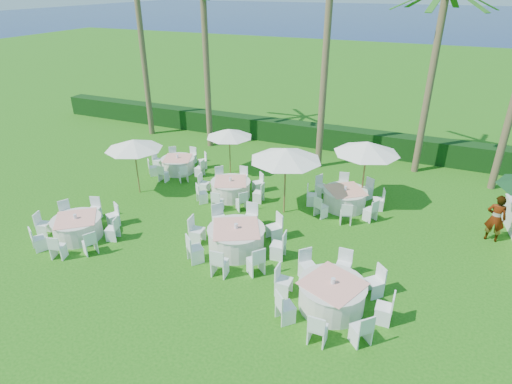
{
  "coord_description": "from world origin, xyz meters",
  "views": [
    {
      "loc": [
        6.34,
        -10.41,
        8.44
      ],
      "look_at": [
        0.68,
        2.8,
        1.3
      ],
      "focal_mm": 30.0,
      "sensor_mm": 36.0,
      "label": 1
    }
  ],
  "objects_px": {
    "banquet_table_d": "(178,164)",
    "banquet_table_f": "(345,198)",
    "staff_person": "(496,218)",
    "umbrella_c": "(229,133)",
    "banquet_table_c": "(332,295)",
    "umbrella_b": "(286,154)",
    "banquet_table_a": "(77,227)",
    "umbrella_d": "(367,147)",
    "banquet_table_b": "(236,238)",
    "umbrella_a": "(134,144)",
    "banquet_table_e": "(231,188)"
  },
  "relations": [
    {
      "from": "umbrella_c",
      "to": "banquet_table_c",
      "type": "bearing_deg",
      "value": -47.28
    },
    {
      "from": "banquet_table_f",
      "to": "banquet_table_d",
      "type": "bearing_deg",
      "value": 177.04
    },
    {
      "from": "banquet_table_a",
      "to": "umbrella_d",
      "type": "distance_m",
      "value": 11.35
    },
    {
      "from": "umbrella_a",
      "to": "umbrella_d",
      "type": "relative_size",
      "value": 0.89
    },
    {
      "from": "banquet_table_c",
      "to": "umbrella_a",
      "type": "xyz_separation_m",
      "value": [
        -9.64,
        3.95,
        1.8
      ]
    },
    {
      "from": "umbrella_c",
      "to": "banquet_table_a",
      "type": "bearing_deg",
      "value": -108.69
    },
    {
      "from": "banquet_table_b",
      "to": "umbrella_d",
      "type": "relative_size",
      "value": 1.25
    },
    {
      "from": "banquet_table_b",
      "to": "banquet_table_d",
      "type": "distance_m",
      "value": 7.47
    },
    {
      "from": "umbrella_a",
      "to": "staff_person",
      "type": "xyz_separation_m",
      "value": [
        14.06,
        1.82,
        -1.35
      ]
    },
    {
      "from": "banquet_table_a",
      "to": "banquet_table_e",
      "type": "height_order",
      "value": "banquet_table_a"
    },
    {
      "from": "umbrella_b",
      "to": "staff_person",
      "type": "relative_size",
      "value": 1.56
    },
    {
      "from": "umbrella_c",
      "to": "umbrella_d",
      "type": "bearing_deg",
      "value": -7.23
    },
    {
      "from": "staff_person",
      "to": "umbrella_b",
      "type": "bearing_deg",
      "value": 12.82
    },
    {
      "from": "banquet_table_e",
      "to": "banquet_table_f",
      "type": "distance_m",
      "value": 4.83
    },
    {
      "from": "banquet_table_c",
      "to": "umbrella_d",
      "type": "distance_m",
      "value": 6.99
    },
    {
      "from": "banquet_table_d",
      "to": "staff_person",
      "type": "relative_size",
      "value": 1.58
    },
    {
      "from": "banquet_table_a",
      "to": "banquet_table_b",
      "type": "relative_size",
      "value": 0.88
    },
    {
      "from": "banquet_table_a",
      "to": "staff_person",
      "type": "xyz_separation_m",
      "value": [
        13.84,
        5.71,
        0.49
      ]
    },
    {
      "from": "banquet_table_a",
      "to": "umbrella_c",
      "type": "xyz_separation_m",
      "value": [
        2.51,
        7.43,
        1.61
      ]
    },
    {
      "from": "banquet_table_a",
      "to": "banquet_table_b",
      "type": "height_order",
      "value": "banquet_table_b"
    },
    {
      "from": "banquet_table_e",
      "to": "banquet_table_a",
      "type": "bearing_deg",
      "value": -125.88
    },
    {
      "from": "umbrella_d",
      "to": "banquet_table_b",
      "type": "bearing_deg",
      "value": -123.17
    },
    {
      "from": "banquet_table_b",
      "to": "umbrella_d",
      "type": "bearing_deg",
      "value": 56.83
    },
    {
      "from": "banquet_table_b",
      "to": "umbrella_d",
      "type": "distance_m",
      "value": 6.42
    },
    {
      "from": "banquet_table_c",
      "to": "umbrella_c",
      "type": "bearing_deg",
      "value": 132.72
    },
    {
      "from": "banquet_table_a",
      "to": "staff_person",
      "type": "height_order",
      "value": "staff_person"
    },
    {
      "from": "banquet_table_c",
      "to": "banquet_table_d",
      "type": "xyz_separation_m",
      "value": [
        -9.29,
        6.58,
        -0.07
      ]
    },
    {
      "from": "banquet_table_f",
      "to": "umbrella_c",
      "type": "distance_m",
      "value": 6.26
    },
    {
      "from": "banquet_table_c",
      "to": "staff_person",
      "type": "bearing_deg",
      "value": 52.51
    },
    {
      "from": "banquet_table_b",
      "to": "banquet_table_c",
      "type": "height_order",
      "value": "banquet_table_b"
    },
    {
      "from": "banquet_table_e",
      "to": "umbrella_c",
      "type": "bearing_deg",
      "value": 116.71
    },
    {
      "from": "umbrella_c",
      "to": "umbrella_d",
      "type": "height_order",
      "value": "umbrella_d"
    },
    {
      "from": "banquet_table_b",
      "to": "banquet_table_c",
      "type": "bearing_deg",
      "value": -22.72
    },
    {
      "from": "staff_person",
      "to": "banquet_table_a",
      "type": "bearing_deg",
      "value": 27.59
    },
    {
      "from": "umbrella_a",
      "to": "banquet_table_b",
      "type": "bearing_deg",
      "value": -21.98
    },
    {
      "from": "banquet_table_d",
      "to": "umbrella_a",
      "type": "distance_m",
      "value": 3.25
    },
    {
      "from": "banquet_table_a",
      "to": "umbrella_d",
      "type": "relative_size",
      "value": 1.1
    },
    {
      "from": "umbrella_d",
      "to": "umbrella_a",
      "type": "bearing_deg",
      "value": -163.61
    },
    {
      "from": "banquet_table_f",
      "to": "staff_person",
      "type": "bearing_deg",
      "value": -4.06
    },
    {
      "from": "banquet_table_d",
      "to": "umbrella_d",
      "type": "relative_size",
      "value": 1.02
    },
    {
      "from": "banquet_table_d",
      "to": "banquet_table_f",
      "type": "relative_size",
      "value": 0.91
    },
    {
      "from": "banquet_table_a",
      "to": "banquet_table_c",
      "type": "xyz_separation_m",
      "value": [
        9.42,
        -0.05,
        0.04
      ]
    },
    {
      "from": "banquet_table_f",
      "to": "umbrella_a",
      "type": "xyz_separation_m",
      "value": [
        -8.63,
        -2.2,
        1.83
      ]
    },
    {
      "from": "banquet_table_f",
      "to": "umbrella_b",
      "type": "distance_m",
      "value": 3.31
    },
    {
      "from": "banquet_table_a",
      "to": "staff_person",
      "type": "relative_size",
      "value": 1.7
    },
    {
      "from": "umbrella_d",
      "to": "staff_person",
      "type": "bearing_deg",
      "value": -10.41
    },
    {
      "from": "banquet_table_c",
      "to": "staff_person",
      "type": "xyz_separation_m",
      "value": [
        4.42,
        5.76,
        0.45
      ]
    },
    {
      "from": "staff_person",
      "to": "umbrella_c",
      "type": "bearing_deg",
      "value": -3.44
    },
    {
      "from": "staff_person",
      "to": "umbrella_d",
      "type": "bearing_deg",
      "value": -5.26
    },
    {
      "from": "banquet_table_c",
      "to": "banquet_table_f",
      "type": "relative_size",
      "value": 1.08
    }
  ]
}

